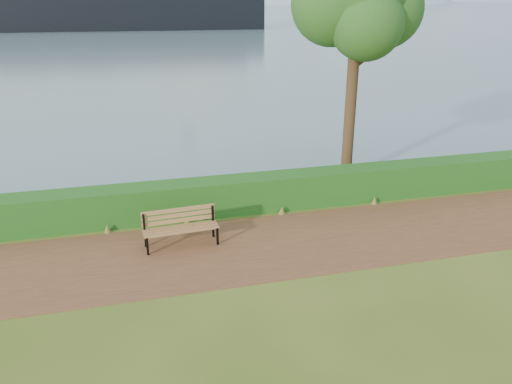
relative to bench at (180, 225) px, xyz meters
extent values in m
plane|color=#3F5618|center=(1.40, -0.92, -0.53)|extent=(140.00, 140.00, 0.00)
cube|color=brown|center=(1.40, -0.62, -0.53)|extent=(40.00, 3.40, 0.01)
cube|color=#164D16|center=(1.40, 1.68, -0.03)|extent=(32.00, 0.85, 1.00)
cube|color=slate|center=(1.40, 259.08, -0.53)|extent=(700.00, 510.00, 0.00)
cube|color=black|center=(-0.84, -0.38, -0.30)|extent=(0.06, 0.06, 0.46)
cube|color=black|center=(-0.87, 0.07, -0.09)|extent=(0.06, 0.06, 0.88)
cube|color=black|center=(-0.85, -0.15, -0.10)|extent=(0.09, 0.54, 0.05)
cube|color=black|center=(0.88, -0.26, -0.30)|extent=(0.06, 0.06, 0.46)
cube|color=black|center=(0.85, 0.19, -0.09)|extent=(0.06, 0.06, 0.88)
cube|color=black|center=(0.87, -0.04, -0.10)|extent=(0.09, 0.54, 0.05)
cube|color=olive|center=(0.02, -0.29, -0.07)|extent=(1.85, 0.21, 0.04)
cube|color=olive|center=(0.01, -0.16, -0.07)|extent=(1.85, 0.21, 0.04)
cube|color=olive|center=(0.00, -0.03, -0.07)|extent=(1.85, 0.21, 0.04)
cube|color=olive|center=(-0.01, 0.10, -0.07)|extent=(1.85, 0.21, 0.04)
cube|color=olive|center=(-0.01, 0.16, 0.05)|extent=(1.84, 0.16, 0.11)
cube|color=olive|center=(-0.01, 0.16, 0.20)|extent=(1.84, 0.16, 0.11)
cube|color=olive|center=(-0.01, 0.16, 0.34)|extent=(1.84, 0.16, 0.11)
cylinder|color=#3D2619|center=(5.96, 3.36, 2.72)|extent=(0.36, 0.36, 6.51)
sphere|color=#1D4918|center=(6.81, 3.29, 4.89)|extent=(2.35, 2.35, 2.35)
sphere|color=#1D4918|center=(5.22, 3.48, 5.08)|extent=(2.53, 2.53, 2.53)
sphere|color=#1D4918|center=(5.96, 2.67, 4.53)|extent=(2.17, 2.17, 2.17)
cylinder|color=#3D2619|center=(6.36, 3.36, 3.45)|extent=(0.95, 0.11, 0.71)
cylinder|color=#3D2619|center=(5.59, 3.45, 3.90)|extent=(0.74, 0.34, 0.65)
cube|color=black|center=(-15.16, 89.85, 1.20)|extent=(80.86, 15.84, 8.04)
camera|label=1|loc=(-0.98, -11.30, 5.28)|focal=35.00mm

